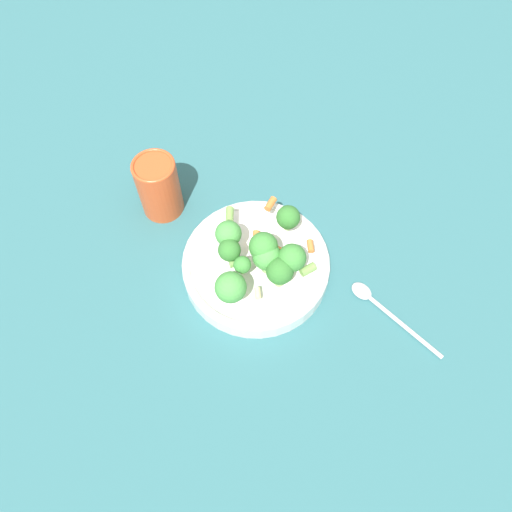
{
  "coord_description": "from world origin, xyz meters",
  "views": [
    {
      "loc": [
        -0.39,
        0.1,
        0.74
      ],
      "look_at": [
        0.0,
        0.0,
        0.05
      ],
      "focal_mm": 35.0,
      "sensor_mm": 36.0,
      "label": 1
    }
  ],
  "objects": [
    {
      "name": "pasta_salad",
      "position": [
        -0.02,
        -0.0,
        0.08
      ],
      "size": [
        0.18,
        0.17,
        0.07
      ],
      "color": "#8CB766",
      "rests_on": "bowl"
    },
    {
      "name": "cup",
      "position": [
        0.17,
        0.13,
        0.06
      ],
      "size": [
        0.07,
        0.07,
        0.12
      ],
      "color": "#CC4C23",
      "rests_on": "ground_plane"
    },
    {
      "name": "spoon",
      "position": [
        -0.12,
        -0.18,
        0.01
      ],
      "size": [
        0.16,
        0.1,
        0.01
      ],
      "rotation": [
        0.0,
        0.0,
        6.8
      ],
      "color": "silver",
      "rests_on": "ground_plane"
    },
    {
      "name": "ground_plane",
      "position": [
        0.0,
        0.0,
        0.0
      ],
      "size": [
        3.0,
        3.0,
        0.0
      ],
      "primitive_type": "plane",
      "color": "#2D6066"
    },
    {
      "name": "bowl",
      "position": [
        0.0,
        0.0,
        0.02
      ],
      "size": [
        0.24,
        0.24,
        0.04
      ],
      "color": "white",
      "rests_on": "ground_plane"
    }
  ]
}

